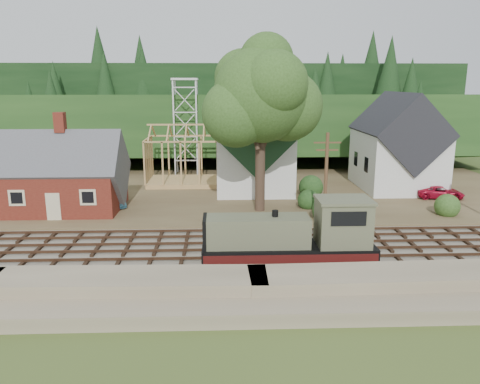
{
  "coord_description": "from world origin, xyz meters",
  "views": [
    {
      "loc": [
        -1.42,
        -31.87,
        11.92
      ],
      "look_at": [
        0.01,
        6.0,
        3.0
      ],
      "focal_mm": 35.0,
      "sensor_mm": 36.0,
      "label": 1
    }
  ],
  "objects_px": {
    "car_red": "(440,192)",
    "locomotive": "(295,238)",
    "car_blue": "(114,201)",
    "patio_set": "(101,191)"
  },
  "relations": [
    {
      "from": "car_red",
      "to": "locomotive",
      "type": "bearing_deg",
      "value": 144.06
    },
    {
      "from": "car_blue",
      "to": "car_red",
      "type": "bearing_deg",
      "value": -33.43
    },
    {
      "from": "car_blue",
      "to": "car_red",
      "type": "xyz_separation_m",
      "value": [
        32.71,
        2.14,
        0.06
      ]
    },
    {
      "from": "locomotive",
      "to": "car_blue",
      "type": "height_order",
      "value": "locomotive"
    },
    {
      "from": "locomotive",
      "to": "car_blue",
      "type": "bearing_deg",
      "value": 135.72
    },
    {
      "from": "car_blue",
      "to": "patio_set",
      "type": "relative_size",
      "value": 1.38
    },
    {
      "from": "locomotive",
      "to": "car_red",
      "type": "bearing_deg",
      "value": 43.93
    },
    {
      "from": "locomotive",
      "to": "patio_set",
      "type": "relative_size",
      "value": 4.48
    },
    {
      "from": "locomotive",
      "to": "patio_set",
      "type": "distance_m",
      "value": 20.06
    },
    {
      "from": "locomotive",
      "to": "car_red",
      "type": "distance_m",
      "value": 24.4
    }
  ]
}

